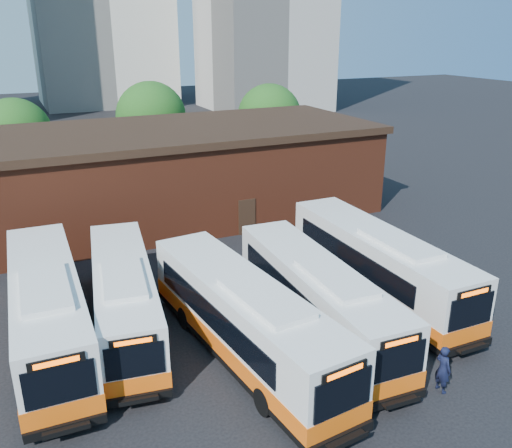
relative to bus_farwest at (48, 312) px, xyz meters
name	(u,v)px	position (x,y,z in m)	size (l,w,h in m)	color
ground	(316,350)	(10.16, -5.22, -1.61)	(220.00, 220.00, 0.00)	black
bus_farwest	(48,312)	(0.00, 0.00, 0.00)	(2.96, 13.12, 3.56)	white
bus_west	(124,299)	(3.23, 0.00, -0.13)	(4.09, 12.22, 3.28)	white
bus_midwest	(245,322)	(7.25, -4.32, -0.01)	(4.01, 13.16, 3.54)	white
bus_mideast	(317,300)	(11.02, -3.76, -0.08)	(3.10, 12.52, 3.38)	white
bus_east	(377,265)	(15.64, -1.99, 0.00)	(2.81, 13.05, 3.55)	white
transit_worker	(443,369)	(13.06, -9.55, -0.66)	(0.70, 0.46, 1.91)	black
depot_building	(175,171)	(10.16, 14.78, 1.64)	(28.60, 12.60, 6.40)	maroon
tree_west	(15,135)	(0.16, 26.78, 3.03)	(6.00, 6.00, 7.65)	#382314
tree_mid	(151,117)	(12.16, 28.78, 3.46)	(6.56, 6.56, 8.36)	#382314
tree_east	(269,116)	(23.16, 25.78, 3.22)	(6.24, 6.24, 7.96)	#382314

